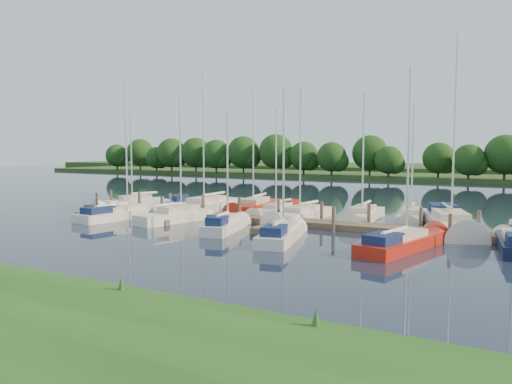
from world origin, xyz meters
The scene contains 20 objects.
ground centered at (0.00, 0.00, 0.00)m, with size 260.00×260.00×0.00m, color #1A2234.
dock centered at (0.00, 7.31, 0.20)m, with size 40.00×6.00×0.40m.
mooring_pilings centered at (0.00, 8.43, 0.60)m, with size 38.24×2.84×2.00m.
far_shore centered at (0.00, 75.00, 0.30)m, with size 180.00×30.00×0.60m, color #28451A.
distant_hill centered at (0.00, 100.00, 0.70)m, with size 220.00×40.00×1.40m, color #375324.
treeline centered at (3.66, 62.02, 4.02)m, with size 146.14×10.18×8.07m.
sailboat_n_0 centered at (-17.51, 10.83, 0.28)m, with size 3.94×7.23×9.43m.
motorboat centered at (-13.25, 11.51, 0.32)m, with size 2.43×5.41×1.48m.
sailboat_n_2 centered at (-10.08, 11.69, 0.28)m, with size 2.62×9.94×12.57m.
sailboat_n_3 centered at (-6.17, 13.46, 0.28)m, with size 3.10×8.94×11.25m.
sailboat_n_4 centered at (-3.12, 12.04, 0.31)m, with size 2.09×7.00×8.92m.
sailboat_n_5 centered at (-0.42, 10.59, 0.27)m, with size 2.60×8.19×10.34m.
sailboat_n_6 centered at (3.87, 12.21, 0.28)m, with size 2.30×7.79×9.98m.
sailboat_n_7 centered at (7.12, 13.61, 0.27)m, with size 2.39×7.09×9.04m.
sailboat_n_8 centered at (10.14, 11.36, 0.34)m, with size 5.11×10.62×13.37m.
sailboat_s_0 centered at (-12.82, 4.54, 0.31)m, with size 2.80×8.62×10.77m.
sailboat_s_1 centered at (-7.97, 5.16, 0.28)m, with size 2.94×7.49×9.68m.
sailboat_s_2 centered at (-2.53, 3.22, 0.33)m, with size 2.68×6.29×8.18m.
sailboat_s_3 centered at (2.20, 1.91, 0.32)m, with size 3.03×7.15×9.15m.
sailboat_s_4 centered at (8.97, 2.85, 0.31)m, with size 3.38×8.00×10.06m.
Camera 1 is at (15.00, -23.98, 5.36)m, focal length 35.00 mm.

